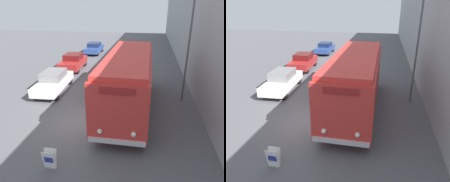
# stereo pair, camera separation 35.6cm
# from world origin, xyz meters

# --- Properties ---
(ground_plane) EXTENTS (80.00, 80.00, 0.00)m
(ground_plane) POSITION_xyz_m (0.00, 0.00, 0.00)
(ground_plane) COLOR #56565B
(building_wall_right) EXTENTS (0.30, 60.00, 8.15)m
(building_wall_right) POSITION_xyz_m (6.59, 10.00, 4.07)
(building_wall_right) COLOR #9EA3A8
(building_wall_right) RESTS_ON ground_plane
(vintage_bus) EXTENTS (2.62, 9.46, 3.43)m
(vintage_bus) POSITION_xyz_m (2.09, 2.18, 1.93)
(vintage_bus) COLOR black
(vintage_bus) RESTS_ON ground_plane
(sign_board) EXTENTS (0.52, 0.31, 0.82)m
(sign_board) POSITION_xyz_m (-0.38, -3.81, 0.40)
(sign_board) COLOR gray
(sign_board) RESTS_ON ground_plane
(streetlamp) EXTENTS (0.36, 0.36, 7.49)m
(streetlamp) POSITION_xyz_m (5.58, 3.75, 4.75)
(streetlamp) COLOR #595E60
(streetlamp) RESTS_ON ground_plane
(parked_car_near) EXTENTS (1.96, 4.66, 1.52)m
(parked_car_near) POSITION_xyz_m (-3.62, 4.03, 0.77)
(parked_car_near) COLOR black
(parked_car_near) RESTS_ON ground_plane
(parked_car_mid) EXTENTS (1.97, 4.23, 1.54)m
(parked_car_mid) POSITION_xyz_m (-4.12, 9.82, 0.78)
(parked_car_mid) COLOR black
(parked_car_mid) RESTS_ON ground_plane
(parked_car_far) EXTENTS (1.76, 4.13, 1.39)m
(parked_car_far) POSITION_xyz_m (-3.90, 17.36, 0.72)
(parked_car_far) COLOR black
(parked_car_far) RESTS_ON ground_plane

